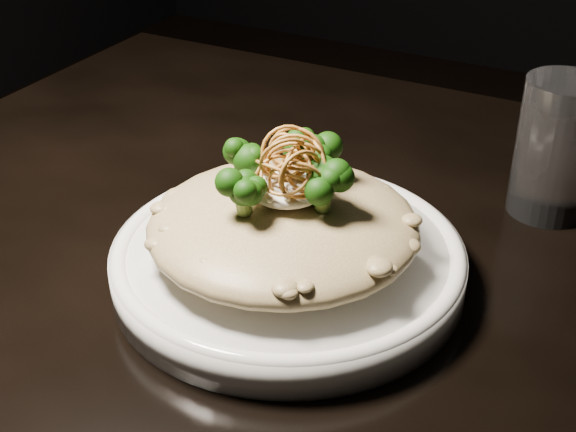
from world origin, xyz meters
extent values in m
cube|color=black|center=(0.00, 0.00, 0.73)|extent=(1.10, 0.80, 0.04)
cylinder|color=black|center=(-0.48, 0.33, 0.35)|extent=(0.05, 0.05, 0.71)
cylinder|color=white|center=(-0.10, -0.02, 0.76)|extent=(0.26, 0.26, 0.03)
ellipsoid|color=brown|center=(-0.10, -0.03, 0.80)|extent=(0.20, 0.20, 0.04)
ellipsoid|color=white|center=(-0.10, -0.02, 0.83)|extent=(0.06, 0.06, 0.02)
cylinder|color=white|center=(0.05, 0.17, 0.81)|extent=(0.09, 0.09, 0.12)
camera|label=1|loc=(0.13, -0.46, 1.11)|focal=50.00mm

